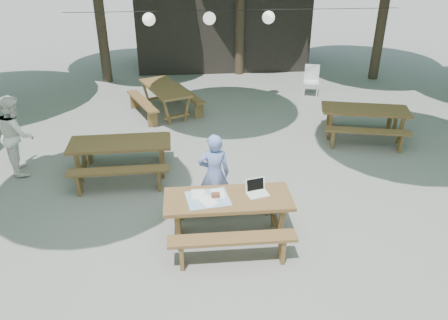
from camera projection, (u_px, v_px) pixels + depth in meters
ground at (245, 224)px, 7.46m from camera, size 80.00×80.00×0.00m
pavilion at (221, 25)px, 16.13m from camera, size 6.00×3.00×2.80m
main_picnic_table at (228, 217)px, 6.97m from camera, size 2.00×1.58×0.75m
picnic_table_nw at (122, 158)px, 8.80m from camera, size 2.02×1.62×0.75m
picnic_table_ne at (363, 123)px, 10.44m from camera, size 2.22×1.98×0.75m
picnic_table_far_w at (166, 100)px, 11.90m from camera, size 2.19×2.36×0.75m
woman at (214, 174)px, 7.48m from camera, size 0.55×0.36×1.49m
second_person at (16, 135)px, 8.78m from camera, size 0.88×0.97×1.63m
plastic_chair at (311, 87)px, 13.31m from camera, size 0.54×0.54×0.90m
laptop at (257, 190)px, 6.90m from camera, size 0.38×0.33×0.24m
tabletop_clutter at (209, 198)px, 6.78m from camera, size 0.72×0.64×0.08m
paper_lanterns at (210, 18)px, 11.63m from camera, size 9.00×0.34×0.38m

